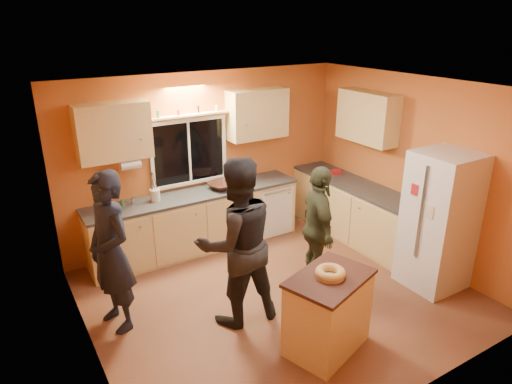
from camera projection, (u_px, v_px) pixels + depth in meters
ground at (279, 295)px, 5.82m from camera, size 4.50×4.50×0.00m
room_shell at (271, 164)px, 5.62m from camera, size 4.54×4.04×2.61m
back_counter at (219, 216)px, 7.02m from camera, size 4.23×0.62×0.90m
right_counter at (367, 216)px, 7.00m from camera, size 0.62×1.84×0.90m
refrigerator at (439, 221)px, 5.77m from camera, size 0.72×0.70×1.80m
island at (328, 312)px, 4.76m from camera, size 1.05×0.86×0.87m
bundt_pastry at (330, 273)px, 4.59m from camera, size 0.31×0.31×0.09m
person_left at (111, 253)px, 4.95m from camera, size 0.59×0.76×1.85m
person_center at (237, 243)px, 5.04m from camera, size 1.02×0.82×1.97m
person_right at (318, 228)px, 5.78m from camera, size 0.72×1.03×1.63m
mixing_bowl at (222, 185)px, 6.85m from camera, size 0.48×0.48×0.10m
utensil_crock at (155, 195)px, 6.37m from camera, size 0.14×0.14×0.17m
potted_plant at (415, 195)px, 6.17m from camera, size 0.37×0.35×0.32m
red_box at (336, 172)px, 7.48m from camera, size 0.19×0.17×0.07m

